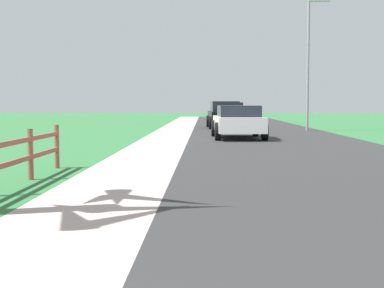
% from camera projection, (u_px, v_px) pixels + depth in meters
% --- Properties ---
extents(ground_plane, '(120.00, 120.00, 0.00)m').
position_uv_depth(ground_plane, '(191.00, 135.00, 26.25)').
color(ground_plane, '#2F6C39').
extents(road_asphalt, '(7.00, 66.00, 0.01)m').
position_uv_depth(road_asphalt, '(262.00, 133.00, 28.16)').
color(road_asphalt, '#2D2D2D').
rests_on(road_asphalt, ground).
extents(curb_concrete, '(6.00, 66.00, 0.01)m').
position_uv_depth(curb_concrete, '(132.00, 133.00, 28.31)').
color(curb_concrete, '#B8A29A').
rests_on(curb_concrete, ground).
extents(grass_verge, '(5.00, 66.00, 0.00)m').
position_uv_depth(grass_verge, '(103.00, 133.00, 28.35)').
color(grass_verge, '#2F6C39').
rests_on(grass_verge, ground).
extents(parked_suv_white, '(2.22, 4.72, 1.39)m').
position_uv_depth(parked_suv_white, '(238.00, 121.00, 23.73)').
color(parked_suv_white, white).
rests_on(parked_suv_white, ground).
extents(parked_car_black, '(2.13, 4.82, 1.59)m').
position_uv_depth(parked_car_black, '(224.00, 114.00, 33.46)').
color(parked_car_black, black).
rests_on(parked_car_black, ground).
extents(parked_car_red, '(2.20, 4.97, 1.54)m').
position_uv_depth(parked_car_red, '(230.00, 113.00, 41.70)').
color(parked_car_red, maroon).
rests_on(parked_car_red, ground).
extents(street_lamp, '(1.17, 0.20, 7.08)m').
position_uv_depth(street_lamp, '(310.00, 53.00, 30.04)').
color(street_lamp, gray).
rests_on(street_lamp, ground).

